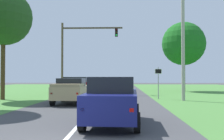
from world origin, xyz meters
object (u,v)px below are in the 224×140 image
object	(u,v)px
crossing_suv_far	(77,85)
extra_tree_1	(3,17)
traffic_light	(77,47)
pickup_truck_lead	(72,90)
red_suv_near	(113,99)
keep_moving_sign	(158,79)
oak_tree_right	(184,44)
utility_pole_right	(183,50)

from	to	relation	value
crossing_suv_far	extra_tree_1	bearing A→B (deg)	-116.61
traffic_light	crossing_suv_far	distance (m)	4.56
pickup_truck_lead	red_suv_near	bearing A→B (deg)	-68.34
extra_tree_1	red_suv_near	bearing A→B (deg)	-49.05
extra_tree_1	pickup_truck_lead	bearing A→B (deg)	-24.93
keep_moving_sign	crossing_suv_far	size ratio (longest dim) A/B	0.60
keep_moving_sign	oak_tree_right	xyz separation A→B (m)	(4.95, 11.87, 4.49)
oak_tree_right	utility_pole_right	world-z (taller)	oak_tree_right
crossing_suv_far	extra_tree_1	world-z (taller)	extra_tree_1
crossing_suv_far	utility_pole_right	world-z (taller)	utility_pole_right
red_suv_near	crossing_suv_far	distance (m)	21.10
keep_moving_sign	utility_pole_right	bearing A→B (deg)	-39.76
oak_tree_right	pickup_truck_lead	bearing A→B (deg)	-126.18
traffic_light	utility_pole_right	distance (m)	12.95
red_suv_near	extra_tree_1	world-z (taller)	extra_tree_1
red_suv_near	crossing_suv_far	size ratio (longest dim) A/B	1.02
keep_moving_sign	extra_tree_1	xyz separation A→B (m)	(-13.20, -1.18, 5.23)
red_suv_near	oak_tree_right	bearing A→B (deg)	70.65
traffic_light	red_suv_near	bearing A→B (deg)	-76.13
red_suv_near	keep_moving_sign	distance (m)	12.84
traffic_light	extra_tree_1	xyz separation A→B (m)	(-4.99, -7.81, 1.72)
pickup_truck_lead	keep_moving_sign	size ratio (longest dim) A/B	1.78
traffic_light	crossing_suv_far	size ratio (longest dim) A/B	1.75
utility_pole_right	extra_tree_1	xyz separation A→B (m)	(-15.01, 0.32, 2.86)
red_suv_near	keep_moving_sign	size ratio (longest dim) A/B	1.71
pickup_truck_lead	crossing_suv_far	world-z (taller)	crossing_suv_far
pickup_truck_lead	oak_tree_right	size ratio (longest dim) A/B	0.54
red_suv_near	pickup_truck_lead	distance (m)	8.77
crossing_suv_far	utility_pole_right	size ratio (longest dim) A/B	0.56
crossing_suv_far	extra_tree_1	distance (m)	12.07
utility_pole_right	crossing_suv_far	bearing A→B (deg)	136.79
red_suv_near	traffic_light	distance (m)	19.97
keep_moving_sign	extra_tree_1	bearing A→B (deg)	-174.87
oak_tree_right	extra_tree_1	world-z (taller)	extra_tree_1
red_suv_near	keep_moving_sign	xyz separation A→B (m)	(3.54, 12.32, 0.73)
traffic_light	crossing_suv_far	xyz separation A→B (m)	(-0.29, 1.56, -4.27)
red_suv_near	utility_pole_right	world-z (taller)	utility_pole_right
traffic_light	crossing_suv_far	bearing A→B (deg)	100.58
crossing_suv_far	utility_pole_right	bearing A→B (deg)	-43.21
extra_tree_1	utility_pole_right	bearing A→B (deg)	-1.21
pickup_truck_lead	extra_tree_1	bearing A→B (deg)	155.07
keep_moving_sign	utility_pole_right	xyz separation A→B (m)	(1.80, -1.50, 2.36)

